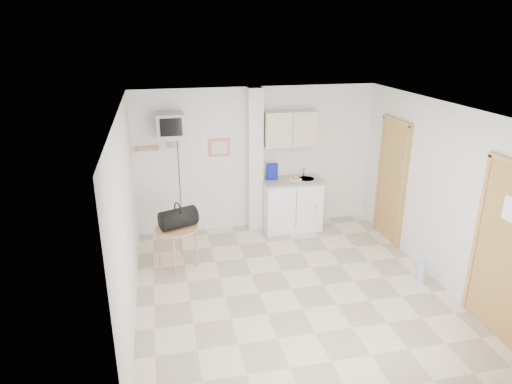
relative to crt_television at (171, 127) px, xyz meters
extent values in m
plane|color=beige|center=(1.45, -2.02, -1.94)|extent=(4.50, 4.50, 0.00)
cube|color=white|center=(1.45, 0.23, -0.69)|extent=(4.20, 0.04, 2.50)
cube|color=white|center=(1.45, -4.27, -0.69)|extent=(4.20, 0.04, 2.50)
cube|color=white|center=(-0.65, -2.02, -0.69)|extent=(0.04, 4.50, 2.50)
cube|color=white|center=(3.55, -2.02, -0.69)|extent=(0.04, 4.50, 2.50)
cube|color=white|center=(1.45, -2.02, 0.56)|extent=(4.20, 4.50, 0.04)
cube|color=white|center=(1.40, 0.12, -0.69)|extent=(0.25, 0.22, 2.50)
cube|color=#E16455|center=(0.80, 0.21, -0.44)|extent=(0.36, 0.03, 0.30)
cube|color=silver|center=(0.80, 0.19, -0.44)|extent=(0.28, 0.01, 0.22)
cube|color=tan|center=(-0.40, 0.20, -0.39)|extent=(0.40, 0.05, 0.06)
cube|color=white|center=(1.13, 0.22, -0.99)|extent=(0.15, 0.02, 0.08)
cylinder|color=tan|center=(-0.55, 0.14, -0.40)|extent=(0.02, 0.08, 0.02)
cylinder|color=tan|center=(-0.25, 0.14, -0.40)|extent=(0.02, 0.08, 0.02)
cube|color=#A27038|center=(3.52, -0.77, -0.94)|extent=(0.04, 0.75, 2.00)
cube|color=brown|center=(3.52, -0.77, -0.94)|extent=(0.06, 0.87, 2.06)
cube|color=#A27038|center=(3.52, -3.37, -0.93)|extent=(0.04, 0.82, 2.02)
cube|color=brown|center=(3.52, -3.37, -0.93)|extent=(0.06, 0.94, 2.08)
cube|color=white|center=(3.50, -3.37, -0.39)|extent=(0.01, 0.20, 0.28)
cube|color=white|center=(2.03, -0.05, -1.50)|extent=(1.00, 0.55, 0.88)
cube|color=#B0A795|center=(2.03, -0.05, -1.04)|extent=(1.03, 0.58, 0.04)
cylinder|color=#B7B7BA|center=(2.28, -0.05, -1.04)|extent=(0.30, 0.30, 0.05)
cylinder|color=#B7B7BA|center=(2.28, 0.09, -0.94)|extent=(0.02, 0.02, 0.16)
cylinder|color=#B7B7BA|center=(2.28, 0.03, -0.86)|extent=(0.02, 0.13, 0.02)
cube|color=beige|center=(2.00, 0.07, -0.14)|extent=(0.90, 0.32, 0.60)
cube|color=#0D1593|center=(1.69, 0.03, -0.87)|extent=(0.19, 0.07, 0.29)
cylinder|color=white|center=(2.08, -0.08, -1.01)|extent=(0.22, 0.22, 0.01)
sphere|color=tan|center=(2.08, -0.08, -0.96)|extent=(0.11, 0.11, 0.11)
cube|color=slate|center=(0.00, 0.07, -0.21)|extent=(0.36, 0.32, 0.02)
cube|color=slate|center=(0.00, 0.20, -0.29)|extent=(0.10, 0.06, 0.20)
cube|color=#A9A9AB|center=(0.00, 0.00, 0.01)|extent=(0.44, 0.42, 0.40)
cube|color=black|center=(0.00, -0.22, 0.03)|extent=(0.34, 0.02, 0.28)
cylinder|color=black|center=(0.10, 0.21, -1.07)|extent=(0.01, 0.01, 1.73)
cylinder|color=tan|center=(-0.04, -1.03, -1.31)|extent=(0.64, 0.64, 0.03)
cylinder|color=tan|center=(0.23, -1.10, -1.63)|extent=(0.04, 0.04, 0.61)
cylinder|color=tan|center=(0.02, -0.76, -1.63)|extent=(0.04, 0.04, 0.61)
cylinder|color=tan|center=(-0.31, -0.97, -1.63)|extent=(0.04, 0.04, 0.61)
cylinder|color=tan|center=(-0.10, -1.30, -1.63)|extent=(0.04, 0.04, 0.61)
cylinder|color=black|center=(0.00, -1.04, -1.14)|extent=(0.60, 0.47, 0.29)
torus|color=black|center=(0.00, -1.04, -1.01)|extent=(0.11, 0.22, 0.22)
cylinder|color=#9CB9DA|center=(3.29, -2.26, -1.78)|extent=(0.12, 0.12, 0.31)
cylinder|color=#9CB9DA|center=(3.29, -2.26, -1.61)|extent=(0.03, 0.03, 0.04)
camera|label=1|loc=(-0.22, -7.28, 1.49)|focal=32.00mm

